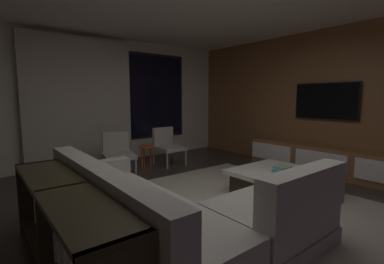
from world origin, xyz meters
The scene contains 13 objects.
floor centered at (0.00, 0.00, 0.00)m, with size 9.20×9.20×0.00m, color #332B26.
back_wall_with_window centered at (-0.06, 3.62, 1.34)m, with size 6.60×0.30×2.70m.
media_wall centered at (3.06, 0.00, 1.35)m, with size 0.12×7.80×2.70m.
area_rug centered at (0.35, -0.10, 0.01)m, with size 3.20×3.80×0.01m, color #ADA391.
sectional_couch centered at (-0.84, -0.16, 0.29)m, with size 1.98×2.50×0.82m.
coffee_table centered at (1.14, -0.01, 0.19)m, with size 1.16×1.16×0.36m.
book_stack_on_coffee_table centered at (1.15, -0.06, 0.40)m, with size 0.27×0.21×0.08m.
accent_chair_near_window centered at (0.93, 2.59, 0.43)m, with size 0.56×0.58×0.78m.
accent_chair_by_curtain centered at (-0.21, 2.52, 0.43)m, with size 0.64×0.66×0.78m.
side_stool centered at (0.40, 2.56, 0.37)m, with size 0.32×0.32×0.46m.
media_console centered at (2.77, 0.05, 0.25)m, with size 0.46×3.10×0.52m.
mounted_tv centered at (2.95, 0.25, 1.35)m, with size 0.05×1.19×0.69m.
console_table_behind_couch centered at (-1.76, -0.03, 0.42)m, with size 0.40×2.10×0.74m.
Camera 1 is at (-2.24, -2.24, 1.41)m, focal length 25.69 mm.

